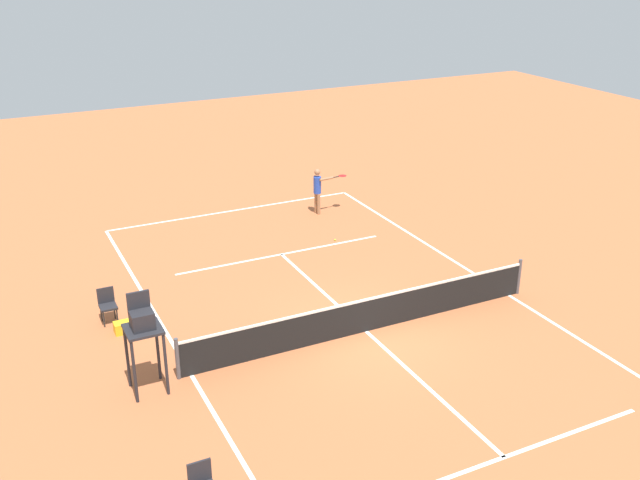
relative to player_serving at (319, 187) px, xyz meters
name	(u,v)px	position (x,y,z in m)	size (l,w,h in m)	color
ground_plane	(366,331)	(2.77, 8.50, -1.03)	(60.00, 60.00, 0.00)	#B76038
court_lines	(366,331)	(2.77, 8.50, -1.02)	(9.55, 20.42, 0.01)	white
tennis_net	(366,315)	(2.77, 8.50, -0.53)	(10.15, 0.10, 1.07)	#4C4C51
player_serving	(319,187)	(0.00, 0.00, 0.00)	(1.30, 0.48, 1.72)	#9E704C
tennis_ball	(335,240)	(0.68, 2.66, -0.99)	(0.07, 0.07, 0.07)	#CCE033
umpire_chair	(143,328)	(8.53, 8.63, 0.58)	(0.80, 0.80, 2.41)	#232328
courtside_chair_mid	(107,304)	(8.70, 5.00, -0.49)	(0.44, 0.46, 0.95)	#262626
equipment_bag	(129,326)	(8.33, 5.75, -0.88)	(0.76, 0.32, 0.30)	yellow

